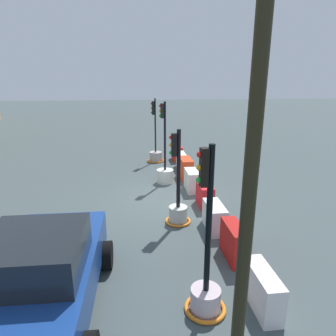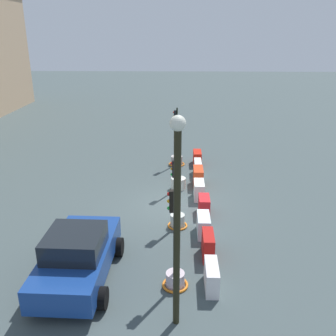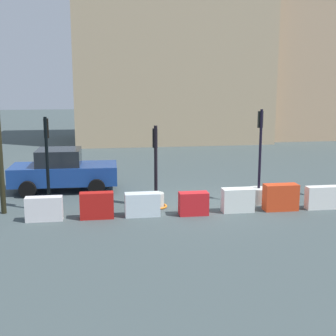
% 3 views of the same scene
% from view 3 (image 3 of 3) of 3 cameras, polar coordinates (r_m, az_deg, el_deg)
% --- Properties ---
extents(ground_plane, '(120.00, 120.00, 0.00)m').
position_cam_3_polar(ground_plane, '(16.46, 4.76, -4.51)').
color(ground_plane, '#414E4F').
extents(traffic_light_0, '(0.79, 0.79, 3.21)m').
position_cam_3_polar(traffic_light_0, '(15.88, -14.77, -3.27)').
color(traffic_light_0, beige).
rests_on(traffic_light_0, ground_plane).
extents(traffic_light_1, '(0.79, 0.79, 2.87)m').
position_cam_3_polar(traffic_light_1, '(15.85, -1.54, -2.95)').
color(traffic_light_1, beige).
rests_on(traffic_light_1, ground_plane).
extents(traffic_light_2, '(0.71, 0.71, 3.40)m').
position_cam_3_polar(traffic_light_2, '(16.70, 11.35, -2.56)').
color(traffic_light_2, silver).
rests_on(traffic_light_2, ground_plane).
extents(construction_barrier_0, '(1.15, 0.39, 0.78)m').
position_cam_3_polar(construction_barrier_0, '(14.89, -15.34, -4.97)').
color(construction_barrier_0, silver).
rests_on(construction_barrier_0, ground_plane).
extents(construction_barrier_1, '(1.08, 0.38, 0.86)m').
position_cam_3_polar(construction_barrier_1, '(14.75, -8.95, -4.68)').
color(construction_barrier_1, red).
rests_on(construction_barrier_1, ground_plane).
extents(construction_barrier_2, '(1.14, 0.47, 0.77)m').
position_cam_3_polar(construction_barrier_2, '(14.88, -3.24, -4.61)').
color(construction_barrier_2, silver).
rests_on(construction_barrier_2, ground_plane).
extents(construction_barrier_3, '(0.97, 0.45, 0.76)m').
position_cam_3_polar(construction_barrier_3, '(15.00, 3.23, -4.50)').
color(construction_barrier_3, red).
rests_on(construction_barrier_3, ground_plane).
extents(construction_barrier_4, '(1.07, 0.47, 0.81)m').
position_cam_3_polar(construction_barrier_4, '(15.51, 8.78, -4.02)').
color(construction_barrier_4, white).
rests_on(construction_barrier_4, ground_plane).
extents(construction_barrier_5, '(1.16, 0.48, 0.91)m').
position_cam_3_polar(construction_barrier_5, '(15.98, 14.00, -3.59)').
color(construction_barrier_5, red).
rests_on(construction_barrier_5, ground_plane).
extents(construction_barrier_6, '(1.13, 0.37, 0.79)m').
position_cam_3_polar(construction_barrier_6, '(16.58, 18.81, -3.54)').
color(construction_barrier_6, white).
rests_on(construction_barrier_6, ground_plane).
extents(car_blue_estate, '(4.23, 2.34, 1.70)m').
position_cam_3_polar(car_blue_estate, '(18.69, -13.05, -0.32)').
color(car_blue_estate, navy).
rests_on(car_blue_estate, ground_plane).
extents(building_main_facade, '(14.32, 8.73, 12.43)m').
position_cam_3_polar(building_main_facade, '(34.76, 0.12, 13.91)').
color(building_main_facade, tan).
rests_on(building_main_facade, ground_plane).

